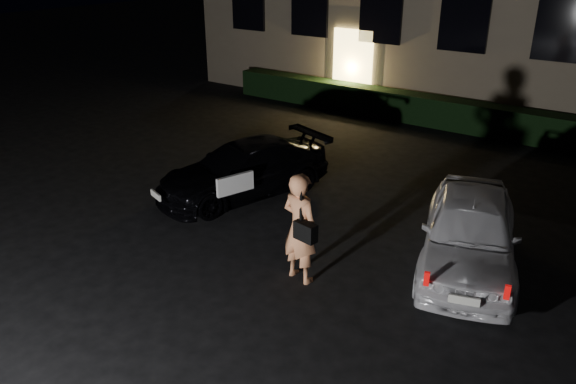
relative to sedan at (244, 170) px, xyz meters
The scene contains 5 objects.
ground 3.79m from the sedan, 61.12° to the right, with size 80.00×80.00×0.00m, color black.
hedge 7.44m from the sedan, 75.93° to the left, with size 15.00×0.70×0.85m, color black.
sedan is the anchor object (origin of this frame).
hatch 4.93m from the sedan, ahead, with size 2.52×4.00×1.27m.
man 3.58m from the sedan, 36.00° to the right, with size 0.76×0.54×1.83m.
Camera 1 is at (5.40, -5.26, 4.94)m, focal length 35.00 mm.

